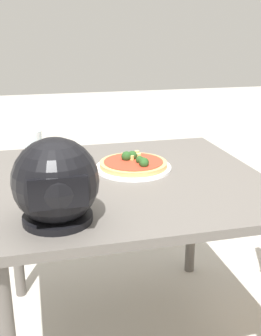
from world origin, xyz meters
TOP-DOWN VIEW (x-y plane):
  - ground_plane at (0.00, 0.00)m, footprint 14.00×14.00m
  - dining_table at (0.00, 0.00)m, footprint 1.00×0.95m
  - pizza_plate at (-0.04, -0.08)m, footprint 0.29×0.29m
  - pizza at (-0.04, -0.08)m, footprint 0.26×0.26m
  - motorcycle_helmet at (0.28, 0.31)m, footprint 0.24×0.24m
  - drinking_glass at (0.33, -0.26)m, footprint 0.07×0.07m

SIDE VIEW (x-z plane):
  - ground_plane at x=0.00m, z-range 0.00..0.00m
  - dining_table at x=0.00m, z-range 0.28..1.00m
  - pizza_plate at x=-0.04m, z-range 0.72..0.73m
  - pizza at x=-0.04m, z-range 0.72..0.77m
  - drinking_glass at x=0.33m, z-range 0.72..0.85m
  - motorcycle_helmet at x=0.28m, z-range 0.72..0.96m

